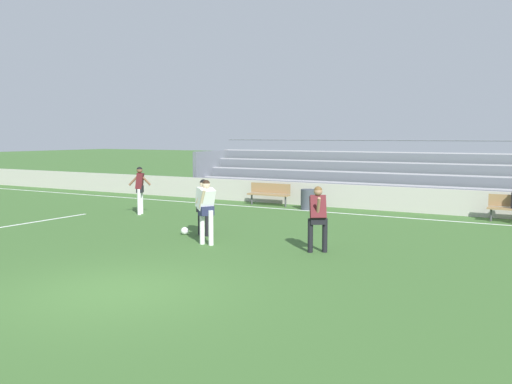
{
  "coord_description": "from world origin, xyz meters",
  "views": [
    {
      "loc": [
        7.28,
        -7.47,
        2.85
      ],
      "look_at": [
        -1.22,
        7.33,
        1.13
      ],
      "focal_mm": 39.72,
      "sensor_mm": 36.0,
      "label": 1
    }
  ],
  "objects_px": {
    "player_white_dropping_back": "(204,203)",
    "player_dark_on_ball": "(318,213)",
    "trash_bin": "(308,199)",
    "soccer_ball": "(185,231)",
    "player_white_overlapping": "(206,206)",
    "player_dark_challenging": "(140,186)",
    "bench_near_wall_gap": "(269,192)",
    "bleacher_stand": "(459,179)"
  },
  "relations": [
    {
      "from": "bleacher_stand",
      "to": "player_dark_on_ball",
      "type": "relative_size",
      "value": 14.52
    },
    {
      "from": "player_dark_on_ball",
      "to": "player_white_overlapping",
      "type": "bearing_deg",
      "value": -169.33
    },
    {
      "from": "bench_near_wall_gap",
      "to": "player_white_overlapping",
      "type": "bearing_deg",
      "value": -72.55
    },
    {
      "from": "player_dark_challenging",
      "to": "player_white_overlapping",
      "type": "bearing_deg",
      "value": -33.25
    },
    {
      "from": "player_white_overlapping",
      "to": "bleacher_stand",
      "type": "bearing_deg",
      "value": 69.16
    },
    {
      "from": "player_white_overlapping",
      "to": "player_dark_on_ball",
      "type": "distance_m",
      "value": 2.96
    },
    {
      "from": "player_white_dropping_back",
      "to": "player_dark_on_ball",
      "type": "distance_m",
      "value": 3.77
    },
    {
      "from": "player_white_overlapping",
      "to": "player_white_dropping_back",
      "type": "relative_size",
      "value": 1.06
    },
    {
      "from": "soccer_ball",
      "to": "player_white_overlapping",
      "type": "bearing_deg",
      "value": -33.08
    },
    {
      "from": "bleacher_stand",
      "to": "trash_bin",
      "type": "distance_m",
      "value": 6.04
    },
    {
      "from": "player_dark_challenging",
      "to": "player_dark_on_ball",
      "type": "bearing_deg",
      "value": -19.73
    },
    {
      "from": "bench_near_wall_gap",
      "to": "player_dark_on_ball",
      "type": "xyz_separation_m",
      "value": [
        5.46,
        -7.56,
        0.41
      ]
    },
    {
      "from": "bleacher_stand",
      "to": "player_dark_on_ball",
      "type": "bearing_deg",
      "value": -97.24
    },
    {
      "from": "bench_near_wall_gap",
      "to": "player_dark_challenging",
      "type": "xyz_separation_m",
      "value": [
        -2.81,
        -4.6,
        0.48
      ]
    },
    {
      "from": "player_white_overlapping",
      "to": "player_dark_challenging",
      "type": "distance_m",
      "value": 6.41
    },
    {
      "from": "player_white_dropping_back",
      "to": "player_dark_on_ball",
      "type": "height_order",
      "value": "player_dark_on_ball"
    },
    {
      "from": "bench_near_wall_gap",
      "to": "player_dark_challenging",
      "type": "height_order",
      "value": "player_dark_challenging"
    },
    {
      "from": "bench_near_wall_gap",
      "to": "trash_bin",
      "type": "relative_size",
      "value": 2.3
    },
    {
      "from": "bleacher_stand",
      "to": "player_white_dropping_back",
      "type": "height_order",
      "value": "bleacher_stand"
    },
    {
      "from": "trash_bin",
      "to": "player_dark_challenging",
      "type": "bearing_deg",
      "value": -137.86
    },
    {
      "from": "player_white_overlapping",
      "to": "soccer_ball",
      "type": "distance_m",
      "value": 1.9
    },
    {
      "from": "player_white_overlapping",
      "to": "player_dark_on_ball",
      "type": "relative_size",
      "value": 1.05
    },
    {
      "from": "trash_bin",
      "to": "player_white_dropping_back",
      "type": "bearing_deg",
      "value": -91.48
    },
    {
      "from": "bench_near_wall_gap",
      "to": "player_white_dropping_back",
      "type": "bearing_deg",
      "value": -76.33
    },
    {
      "from": "trash_bin",
      "to": "player_white_overlapping",
      "type": "bearing_deg",
      "value": -85.13
    },
    {
      "from": "trash_bin",
      "to": "soccer_ball",
      "type": "bearing_deg",
      "value": -96.18
    },
    {
      "from": "player_white_dropping_back",
      "to": "player_dark_on_ball",
      "type": "bearing_deg",
      "value": -7.78
    },
    {
      "from": "player_dark_challenging",
      "to": "soccer_ball",
      "type": "distance_m",
      "value": 4.82
    },
    {
      "from": "bench_near_wall_gap",
      "to": "player_dark_on_ball",
      "type": "relative_size",
      "value": 1.11
    },
    {
      "from": "soccer_ball",
      "to": "player_white_dropping_back",
      "type": "bearing_deg",
      "value": 14.26
    },
    {
      "from": "bleacher_stand",
      "to": "trash_bin",
      "type": "height_order",
      "value": "bleacher_stand"
    },
    {
      "from": "bench_near_wall_gap",
      "to": "player_white_overlapping",
      "type": "distance_m",
      "value": 8.51
    },
    {
      "from": "bench_near_wall_gap",
      "to": "soccer_ball",
      "type": "distance_m",
      "value": 7.3
    },
    {
      "from": "bleacher_stand",
      "to": "trash_bin",
      "type": "relative_size",
      "value": 30.08
    },
    {
      "from": "trash_bin",
      "to": "bench_near_wall_gap",
      "type": "bearing_deg",
      "value": 169.51
    },
    {
      "from": "player_dark_on_ball",
      "to": "soccer_ball",
      "type": "relative_size",
      "value": 7.37
    },
    {
      "from": "bleacher_stand",
      "to": "soccer_ball",
      "type": "xyz_separation_m",
      "value": [
        -5.66,
        -10.28,
        -1.04
      ]
    },
    {
      "from": "trash_bin",
      "to": "player_dark_on_ball",
      "type": "xyz_separation_m",
      "value": [
        3.57,
        -7.21,
        0.57
      ]
    },
    {
      "from": "player_dark_challenging",
      "to": "player_white_dropping_back",
      "type": "bearing_deg",
      "value": -28.48
    },
    {
      "from": "bench_near_wall_gap",
      "to": "player_dark_challenging",
      "type": "relative_size",
      "value": 1.05
    },
    {
      "from": "player_white_dropping_back",
      "to": "player_dark_on_ball",
      "type": "xyz_separation_m",
      "value": [
        3.74,
        -0.51,
        0.01
      ]
    },
    {
      "from": "bleacher_stand",
      "to": "player_dark_on_ball",
      "type": "distance_m",
      "value": 10.73
    }
  ]
}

